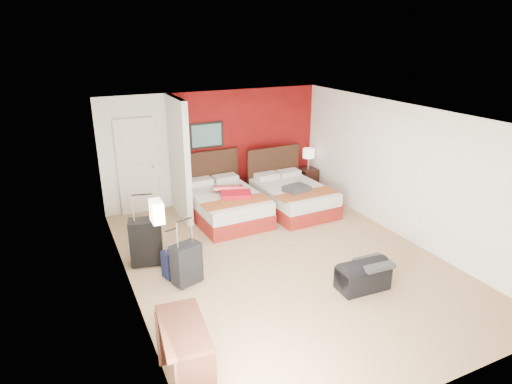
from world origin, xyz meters
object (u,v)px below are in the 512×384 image
red_suitcase_open (232,192)px  nightstand (308,180)px  desk (185,355)px  bed_right (293,198)px  table_lamp (308,159)px  suitcase_black (146,243)px  bed_left (226,206)px  suitcase_charcoal (187,265)px  duffel_bag (363,277)px  suitcase_navy (173,264)px

red_suitcase_open → nightstand: bearing=38.9°
desk → bed_right: bearing=53.2°
table_lamp → suitcase_black: (-4.35, -1.97, -0.42)m
nightstand → suitcase_black: 4.78m
nightstand → desk: 6.64m
table_lamp → suitcase_black: size_ratio=0.64×
suitcase_black → bed_left: bearing=46.6°
suitcase_charcoal → desk: bearing=-125.5°
red_suitcase_open → table_lamp: 2.51m
red_suitcase_open → duffel_bag: bearing=-57.4°
red_suitcase_open → table_lamp: bearing=38.9°
suitcase_black → suitcase_navy: suitcase_black is taller
red_suitcase_open → suitcase_black: 2.30m
suitcase_navy → desk: 2.34m
suitcase_black → suitcase_charcoal: (0.42, -0.86, -0.07)m
duffel_bag → nightstand: bearing=72.5°
red_suitcase_open → suitcase_navy: bearing=-116.5°
nightstand → suitcase_charcoal: 4.84m
nightstand → suitcase_charcoal: bearing=-145.9°
bed_right → suitcase_navy: (-3.12, -1.61, -0.05)m
table_lamp → suitcase_charcoal: (-3.92, -2.84, -0.49)m
nightstand → duffel_bag: 4.39m
suitcase_black → duffel_bag: suitcase_black is taller
suitcase_navy → bed_left: bearing=32.6°
table_lamp → desk: table_lamp is taller
red_suitcase_open → suitcase_charcoal: (-1.57, -1.98, -0.30)m
bed_left → table_lamp: size_ratio=3.82×
bed_left → suitcase_charcoal: (-1.47, -2.08, 0.03)m
table_lamp → suitcase_charcoal: 4.87m
red_suitcase_open → table_lamp: (2.35, 0.86, 0.19)m
bed_right → red_suitcase_open: bearing=174.3°
bed_left → suitcase_charcoal: bearing=-127.3°
bed_left → suitcase_black: suitcase_black is taller
nightstand → duffel_bag: bearing=-112.4°
bed_left → desk: (-2.09, -4.07, 0.10)m
bed_left → table_lamp: (2.45, 0.76, 0.53)m
bed_right → suitcase_charcoal: bearing=-149.7°
table_lamp → duffel_bag: (-1.55, -4.11, -0.62)m
nightstand → suitcase_black: suitcase_black is taller
red_suitcase_open → suitcase_black: suitcase_black is taller
red_suitcase_open → duffel_bag: size_ratio=1.09×
bed_right → duffel_bag: bed_right is taller
red_suitcase_open → suitcase_navy: (-1.71, -1.69, -0.40)m
suitcase_charcoal → suitcase_navy: (-0.14, 0.28, -0.10)m
red_suitcase_open → nightstand: red_suitcase_open is taller
bed_right → suitcase_navy: size_ratio=4.13×
table_lamp → suitcase_navy: 4.84m
desk → table_lamp: bearing=52.7°
suitcase_charcoal → suitcase_navy: bearing=98.3°
bed_right → table_lamp: bearing=42.7°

